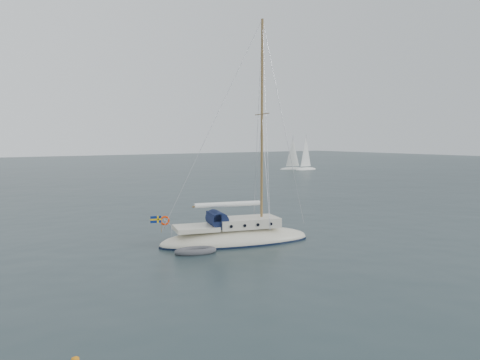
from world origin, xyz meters
TOP-DOWN VIEW (x-y plane):
  - ground at (0.00, 0.00)m, footprint 300.00×300.00m
  - sailboat at (-0.47, 0.44)m, footprint 10.23×3.06m
  - dinghy at (-3.92, -0.52)m, footprint 2.45×1.11m
  - distant_yacht_b at (48.80, 47.93)m, footprint 5.76×3.07m
  - distant_yacht_c at (47.19, 50.16)m, footprint 5.58×2.98m

SIDE VIEW (x-z plane):
  - ground at x=0.00m, z-range 0.00..0.00m
  - dinghy at x=-3.92m, z-range -0.02..0.33m
  - sailboat at x=-0.47m, z-range -6.18..8.39m
  - distant_yacht_c at x=47.19m, z-range -0.54..6.85m
  - distant_yacht_b at x=48.80m, z-range -0.55..7.07m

